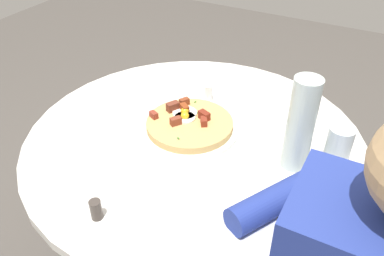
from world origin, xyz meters
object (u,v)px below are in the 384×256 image
Objects in this scene: pizza_plate at (190,129)px; salt_shaker at (208,93)px; water_glass at (338,147)px; knife at (240,76)px; fork at (240,81)px; breakfast_pizza at (189,123)px; pepper_shaker at (96,210)px; bread_plate at (285,110)px; water_bottle at (301,125)px; dining_table at (194,177)px.

salt_shaker reaches higher than pizza_plate.
salt_shaker is (-0.03, 0.19, 0.02)m from pizza_plate.
knife is at bearing 141.89° from water_glass.
pizza_plate reaches higher than fork.
pizza_plate is 1.65× the size of knife.
fork is 3.26× the size of salt_shaker.
breakfast_pizza is at bearing -173.20° from water_glass.
knife is 0.79m from pepper_shaker.
pepper_shaker is (-0.02, -0.41, 0.02)m from pizza_plate.
water_bottle reaches higher than bread_plate.
knife is 0.20m from salt_shaker.
breakfast_pizza reaches higher than dining_table.
knife is (0.01, 0.38, -0.02)m from breakfast_pizza.
breakfast_pizza is at bearing -114.38° from knife.
breakfast_pizza is 0.19m from salt_shaker.
salt_shaker is (-0.45, 0.13, -0.03)m from water_glass.
fork is at bearing 86.84° from pepper_shaker.
bread_plate is at bearing 12.56° from salt_shaker.
dining_table is at bearing -126.62° from bread_plate.
fork is 0.50m from water_glass.
pepper_shaker is at bearing -93.35° from pizza_plate.
breakfast_pizza is (-0.00, 0.00, 0.02)m from pizza_plate.
breakfast_pizza is 0.34m from water_bottle.
dining_table is 0.41m from fork.
pizza_plate is 0.35m from water_bottle.
fork is at bearing 131.21° from water_bottle.
pepper_shaker reaches higher than knife.
water_bottle is at bearing -73.39° from knife.
pizza_plate is 0.38m from knife.
water_glass reaches higher than salt_shaker.
bread_plate is at bearing 112.83° from water_bottle.
water_bottle reaches higher than salt_shaker.
water_bottle is (0.30, 0.02, 0.30)m from dining_table.
pepper_shaker is at bearing -115.32° from knife.
bread_plate is at bearing 47.58° from pizza_plate.
bread_plate is 1.04× the size of knife.
breakfast_pizza is (-0.03, 0.02, 0.19)m from dining_table.
bread_plate is 3.57× the size of pepper_shaker.
salt_shaker reaches higher than knife.
dining_table is at bearing -176.60° from water_bottle.
bread_plate is 1.04× the size of fork.
pizza_plate reaches higher than bread_plate.
water_bottle is at bearing -72.12° from fork.
water_glass is (0.40, -0.30, 0.05)m from fork.
fork is at bearing 152.57° from bread_plate.
pizza_plate is 2.50× the size of water_glass.
breakfast_pizza is 0.41m from pepper_shaker.
fork is at bearing 73.46° from salt_shaker.
dining_table is 3.84× the size of breakfast_pizza.
pizza_plate is at bearing -132.42° from bread_plate.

